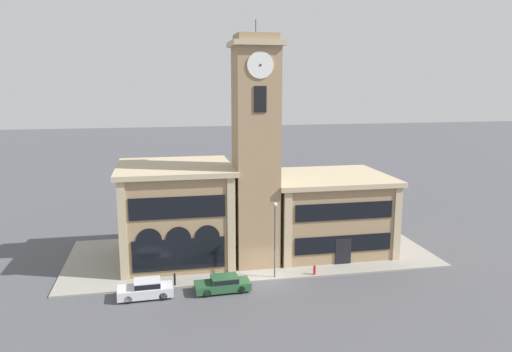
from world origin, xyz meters
TOP-DOWN VIEW (x-y plane):
  - ground_plane at (0.00, 0.00)m, footprint 300.00×300.00m
  - sidewalk_kerb at (0.00, 7.05)m, footprint 35.01×14.11m
  - clock_tower at (0.00, 4.33)m, footprint 4.51×4.51m
  - town_hall_left_wing at (-7.17, 7.23)m, footprint 10.62×10.38m
  - town_hall_right_wing at (7.85, 7.24)m, footprint 12.00×10.38m
  - parked_car_near at (-9.94, -1.30)m, footprint 4.36×2.00m
  - parked_car_mid at (-3.81, -1.30)m, footprint 4.54×1.99m
  - street_lamp at (0.90, 0.48)m, footprint 0.36×0.36m
  - bollard at (-7.64, 0.39)m, footprint 0.18×0.18m
  - fire_hydrant at (4.47, 0.37)m, footprint 0.22×0.22m

SIDE VIEW (x-z plane):
  - ground_plane at x=0.00m, z-range 0.00..0.00m
  - sidewalk_kerb at x=0.00m, z-range 0.00..0.15m
  - fire_hydrant at x=4.47m, z-range 0.13..1.00m
  - bollard at x=-7.64m, z-range 0.14..1.20m
  - parked_car_mid at x=-3.81m, z-range 0.04..1.32m
  - parked_car_near at x=-9.94m, z-range 0.03..1.47m
  - town_hall_right_wing at x=7.85m, z-range 0.03..7.66m
  - street_lamp at x=0.90m, z-range 1.10..7.74m
  - town_hall_left_wing at x=-7.17m, z-range 0.03..9.17m
  - clock_tower at x=0.00m, z-range -0.53..21.48m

